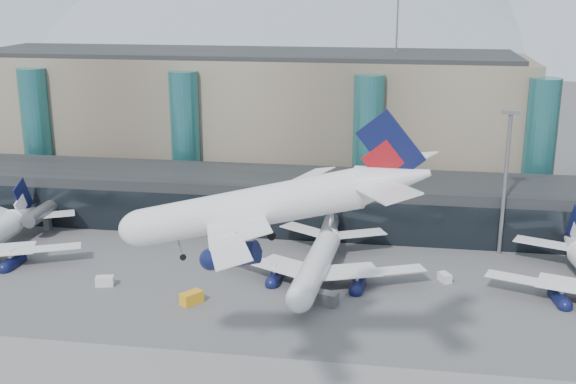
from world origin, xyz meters
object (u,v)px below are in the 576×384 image
object	(u,v)px
veh_a	(105,281)
veh_b	(220,249)
jet_parked_mid	(320,252)
veh_g	(445,277)
hero_jet	(275,196)
lightmast_mid	(506,175)
veh_h	(192,298)
veh_c	(326,298)

from	to	relation	value
veh_a	veh_b	size ratio (longest dim) A/B	1.25
jet_parked_mid	veh_g	size ratio (longest dim) A/B	15.01
hero_jet	veh_b	bearing A→B (deg)	118.05
lightmast_mid	veh_h	world-z (taller)	lightmast_mid
jet_parked_mid	veh_c	bearing A→B (deg)	-164.89
veh_a	jet_parked_mid	bearing A→B (deg)	1.44
hero_jet	veh_c	xyz separation A→B (m)	(2.52, 28.28, -24.07)
veh_g	hero_jet	bearing A→B (deg)	-54.99
veh_c	lightmast_mid	bearing A→B (deg)	61.82
jet_parked_mid	veh_h	bearing A→B (deg)	130.38
jet_parked_mid	veh_b	distance (m)	20.81
veh_b	veh_c	xyz separation A→B (m)	(20.96, -18.56, 0.36)
jet_parked_mid	hero_jet	bearing A→B (deg)	-176.94
hero_jet	veh_a	size ratio (longest dim) A/B	13.08
veh_c	veh_h	distance (m)	20.06
lightmast_mid	jet_parked_mid	distance (m)	35.48
veh_h	veh_g	bearing A→B (deg)	-32.35
veh_c	veh_h	world-z (taller)	veh_c
veh_a	veh_h	bearing A→B (deg)	-29.07
hero_jet	veh_a	bearing A→B (deg)	144.33
hero_jet	veh_c	bearing A→B (deg)	91.47
hero_jet	veh_h	size ratio (longest dim) A/B	10.92
jet_parked_mid	lightmast_mid	bearing A→B (deg)	-59.19
veh_b	jet_parked_mid	bearing A→B (deg)	-108.17
veh_g	lightmast_mid	bearing A→B (deg)	116.86
lightmast_mid	veh_g	world-z (taller)	lightmast_mid
lightmast_mid	jet_parked_mid	bearing A→B (deg)	-152.81
jet_parked_mid	veh_b	size ratio (longest dim) A/B	16.17
lightmast_mid	hero_jet	distance (m)	63.29
veh_a	hero_jet	bearing A→B (deg)	-55.94
hero_jet	lightmast_mid	bearing A→B (deg)	67.14
veh_a	veh_g	size ratio (longest dim) A/B	1.16
veh_g	veh_h	world-z (taller)	veh_h
hero_jet	jet_parked_mid	world-z (taller)	hero_jet
veh_a	veh_b	xyz separation A→B (m)	(14.40, 17.04, -0.14)
veh_b	veh_c	bearing A→B (deg)	-126.56
lightmast_mid	veh_h	size ratio (longest dim) A/B	7.73
hero_jet	veh_h	xyz separation A→B (m)	(-17.36, 25.55, -24.16)
hero_jet	veh_b	size ratio (longest dim) A/B	16.32
jet_parked_mid	veh_a	world-z (taller)	jet_parked_mid
jet_parked_mid	veh_a	distance (m)	34.60
veh_g	veh_h	bearing A→B (deg)	-97.02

